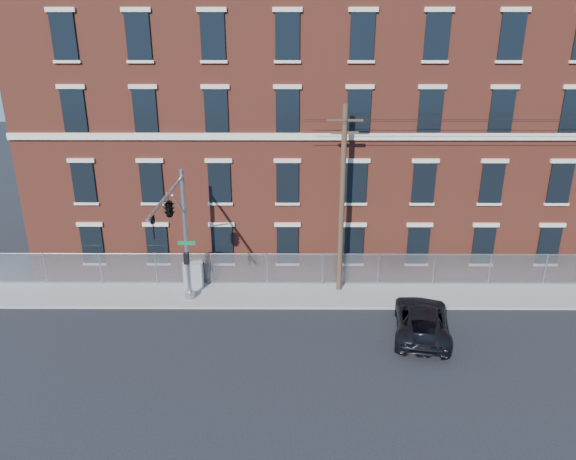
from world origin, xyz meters
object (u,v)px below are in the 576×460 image
Objects in this scene: traffic_signal_mast at (174,218)px; utility_cabinet at (193,274)px; utility_pole_near at (342,198)px; pickup_truck at (421,320)px.

utility_cabinet is at bearing 91.03° from traffic_signal_mast.
utility_pole_near reaches higher than utility_cabinet.
pickup_truck is (11.46, -0.99, -4.67)m from traffic_signal_mast.
utility_cabinet is at bearing 177.16° from utility_pole_near.
traffic_signal_mast is 12.42m from pickup_truck.
utility_pole_near is at bearing -40.96° from pickup_truck.
utility_pole_near is at bearing -18.89° from utility_cabinet.
utility_pole_near is (8.00, 3.42, -0.05)m from traffic_signal_mast.
utility_pole_near reaches higher than traffic_signal_mast.
pickup_truck is (3.46, -4.41, -4.62)m from utility_pole_near.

